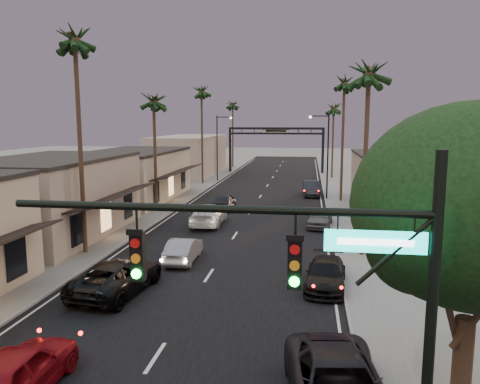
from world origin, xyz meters
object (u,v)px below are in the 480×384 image
(palm_ra, at_px, (369,67))
(oncoming_red, at_px, (15,373))
(traffic_signal, at_px, (330,288))
(curbside_black, at_px, (326,274))
(palm_ld, at_px, (201,88))
(oncoming_pickup, at_px, (117,276))
(palm_lc, at_px, (153,96))
(palm_far, at_px, (233,103))
(palm_lb, at_px, (74,34))
(streetlight_left, at_px, (219,143))
(palm_rc, at_px, (334,105))
(streetlight_right, at_px, (325,149))
(oncoming_silver, at_px, (183,250))
(corner_tree, at_px, (478,214))
(palm_rb, at_px, (345,79))
(arch, at_px, (276,138))

(palm_ra, relative_size, oncoming_red, 2.65)
(traffic_signal, bearing_deg, curbside_black, 87.91)
(palm_ld, distance_m, oncoming_pickup, 41.07)
(palm_lc, relative_size, palm_ld, 0.86)
(palm_far, bearing_deg, palm_lb, -90.31)
(streetlight_left, bearing_deg, palm_rc, 21.14)
(streetlight_left, bearing_deg, streetlight_right, -43.21)
(palm_lb, distance_m, palm_ra, 17.42)
(palm_ld, relative_size, oncoming_silver, 3.30)
(palm_ld, bearing_deg, palm_rc, 27.62)
(streetlight_left, relative_size, palm_ld, 0.63)
(palm_ld, bearing_deg, oncoming_silver, -78.98)
(traffic_signal, xyz_separation_m, palm_lc, (-14.29, 32.00, 5.39))
(corner_tree, xyz_separation_m, palm_lc, (-18.08, 28.55, 4.49))
(streetlight_left, relative_size, palm_lb, 0.59)
(palm_ra, bearing_deg, palm_lb, -173.37)
(palm_ra, xyz_separation_m, palm_rb, (0.00, 20.00, 0.97))
(streetlight_right, distance_m, palm_lc, 18.66)
(palm_far, relative_size, oncoming_red, 2.65)
(oncoming_pickup, bearing_deg, palm_lc, -70.15)
(palm_rc, height_order, oncoming_pickup, palm_rc)
(oncoming_silver, bearing_deg, palm_rb, -116.61)
(oncoming_pickup, bearing_deg, corner_tree, 154.33)
(corner_tree, height_order, streetlight_right, streetlight_right)
(streetlight_left, relative_size, oncoming_pickup, 1.54)
(palm_lb, distance_m, palm_rc, 45.48)
(traffic_signal, bearing_deg, arch, 94.93)
(palm_rb, xyz_separation_m, curbside_black, (-2.40, -25.93, -11.73))
(arch, xyz_separation_m, palm_ld, (-8.60, -15.00, 6.88))
(streetlight_right, bearing_deg, palm_lb, -124.01)
(traffic_signal, distance_m, arch, 66.24)
(palm_lb, bearing_deg, palm_rb, 51.98)
(streetlight_right, height_order, oncoming_pickup, streetlight_right)
(traffic_signal, height_order, palm_rc, palm_rc)
(streetlight_left, relative_size, palm_far, 0.68)
(traffic_signal, height_order, palm_ra, palm_ra)
(arch, bearing_deg, streetlight_left, -119.97)
(arch, xyz_separation_m, palm_rb, (8.60, -26.00, 6.88))
(palm_far, bearing_deg, arch, -43.95)
(palm_lb, xyz_separation_m, oncoming_red, (5.28, -15.00, -12.54))
(corner_tree, xyz_separation_m, curbside_black, (-3.28, 10.62, -5.29))
(palm_rb, bearing_deg, corner_tree, -88.63)
(palm_lb, height_order, oncoming_pickup, palm_lb)
(palm_rb, xyz_separation_m, oncoming_pickup, (-12.47, -28.12, -11.60))
(traffic_signal, xyz_separation_m, oncoming_pickup, (-9.56, 11.88, -4.27))
(palm_lc, distance_m, palm_rc, 32.86)
(arch, distance_m, oncoming_red, 63.26)
(corner_tree, distance_m, palm_far, 72.96)
(palm_far, bearing_deg, palm_lc, -90.41)
(streetlight_right, xyz_separation_m, oncoming_pickup, (-10.79, -29.12, -4.52))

